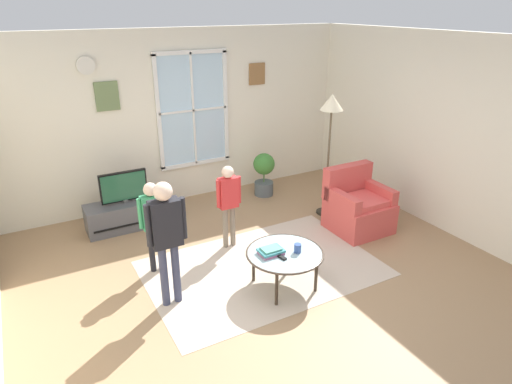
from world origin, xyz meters
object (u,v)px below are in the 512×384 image
object	(u,v)px
television	(124,187)
remote_near_books	(281,257)
tv_stand	(127,215)
book_stack	(271,251)
armchair	(357,207)
coffee_table	(285,254)
cup	(298,248)
person_red_shirt	(228,197)
floor_lamp	(331,115)
person_green_shirt	(153,217)
person_black_shirt	(166,230)
potted_plant_by_window	(264,172)

from	to	relation	value
television	remote_near_books	distance (m)	2.60
tv_stand	book_stack	bearing A→B (deg)	-65.25
armchair	coffee_table	bearing A→B (deg)	-157.03
cup	person_red_shirt	world-z (taller)	person_red_shirt
tv_stand	floor_lamp	world-z (taller)	floor_lamp
person_green_shirt	cup	bearing A→B (deg)	-40.25
armchair	remote_near_books	world-z (taller)	armchair
person_black_shirt	floor_lamp	xyz separation A→B (m)	(2.76, 0.99, 0.64)
television	cup	distance (m)	2.68
television	armchair	distance (m)	3.24
television	floor_lamp	size ratio (longest dim) A/B	0.36
person_black_shirt	tv_stand	bearing A→B (deg)	89.29
person_black_shirt	armchair	bearing A→B (deg)	7.50
television	armchair	bearing A→B (deg)	-29.40
potted_plant_by_window	tv_stand	bearing A→B (deg)	-177.73
armchair	person_green_shirt	bearing A→B (deg)	173.53
television	coffee_table	bearing A→B (deg)	-62.73
book_stack	floor_lamp	bearing A→B (deg)	36.48
person_black_shirt	cup	bearing A→B (deg)	-16.14
coffee_table	remote_near_books	bearing A→B (deg)	-141.72
remote_near_books	person_red_shirt	size ratio (longest dim) A/B	0.13
book_stack	person_black_shirt	size ratio (longest dim) A/B	0.19
person_green_shirt	remote_near_books	bearing A→B (deg)	-45.97
remote_near_books	floor_lamp	world-z (taller)	floor_lamp
television	person_red_shirt	distance (m)	1.56
cup	person_red_shirt	distance (m)	1.22
armchair	coffee_table	distance (m)	1.78
person_red_shirt	book_stack	bearing A→B (deg)	-90.13
book_stack	cup	world-z (taller)	cup
television	cup	world-z (taller)	television
coffee_table	cup	distance (m)	0.16
remote_near_books	person_green_shirt	bearing A→B (deg)	134.03
book_stack	remote_near_books	distance (m)	0.14
floor_lamp	person_black_shirt	bearing A→B (deg)	-160.26
armchair	remote_near_books	size ratio (longest dim) A/B	6.21
book_stack	coffee_table	bearing A→B (deg)	-18.93
television	potted_plant_by_window	distance (m)	2.29
potted_plant_by_window	armchair	bearing A→B (deg)	-72.17
television	book_stack	size ratio (longest dim) A/B	2.43
armchair	cup	bearing A→B (deg)	-153.43
tv_stand	potted_plant_by_window	world-z (taller)	potted_plant_by_window
coffee_table	person_black_shirt	size ratio (longest dim) A/B	0.62
television	cup	bearing A→B (deg)	-60.97
remote_near_books	potted_plant_by_window	bearing A→B (deg)	64.02
person_red_shirt	television	bearing A→B (deg)	131.40
person_red_shirt	person_black_shirt	size ratio (longest dim) A/B	0.81
book_stack	remote_near_books	xyz separation A→B (m)	(0.05, -0.12, -0.02)
cup	armchair	bearing A→B (deg)	26.57
person_red_shirt	floor_lamp	world-z (taller)	floor_lamp
coffee_table	person_black_shirt	xyz separation A→B (m)	(-1.20, 0.32, 0.45)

